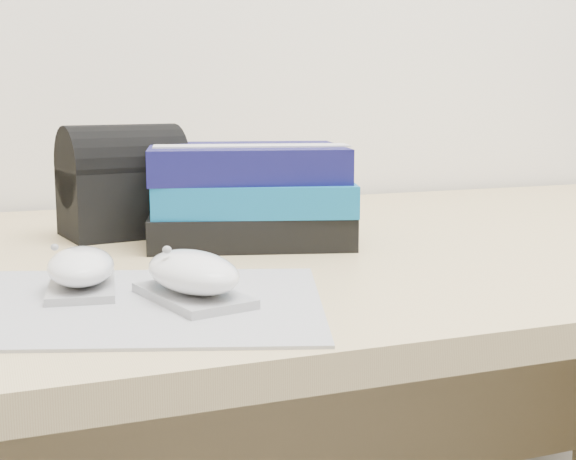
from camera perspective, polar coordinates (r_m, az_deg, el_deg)
name	(u,v)px	position (r m, az deg, el deg)	size (l,w,h in m)	color
desk	(288,406)	(1.10, 0.00, -12.40)	(1.60, 0.80, 0.73)	tan
mousepad	(130,304)	(0.70, -11.18, -5.15)	(0.33, 0.25, 0.00)	gray
mouse_rear	(81,270)	(0.75, -14.50, -2.76)	(0.07, 0.11, 0.04)	#9D9DA0
mouse_front	(193,276)	(0.70, -6.78, -3.26)	(0.09, 0.13, 0.05)	#A0A0A3
book_stack	(250,194)	(0.98, -2.75, 2.59)	(0.28, 0.25, 0.12)	black
pouch	(123,182)	(1.04, -11.68, 3.38)	(0.16, 0.12, 0.14)	black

